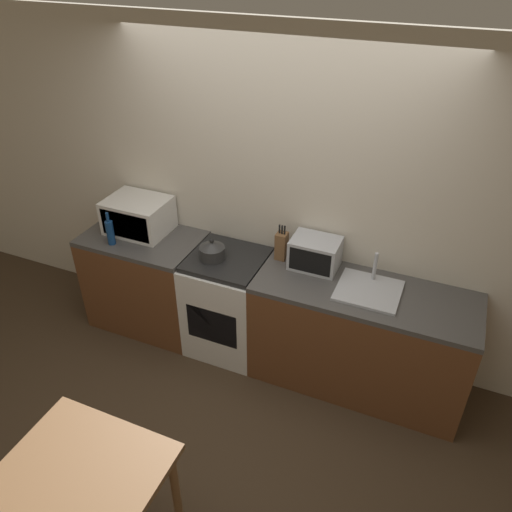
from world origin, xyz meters
TOP-DOWN VIEW (x-y plane):
  - ground_plane at (0.00, 0.00)m, footprint 16.00×16.00m
  - wall_back at (0.00, 1.22)m, footprint 10.00×0.06m
  - counter_left_run at (-1.11, 0.88)m, footprint 0.99×0.62m
  - counter_right_run at (0.80, 0.88)m, footprint 1.60×0.62m
  - stove_range at (-0.31, 0.87)m, footprint 0.61×0.62m
  - kettle at (-0.41, 0.82)m, footprint 0.20×0.20m
  - microwave at (-1.17, 0.96)m, footprint 0.51×0.40m
  - bottle at (-1.26, 0.69)m, footprint 0.06×0.06m
  - knife_block at (0.09, 1.04)m, footprint 0.08×0.09m
  - toaster_oven at (0.36, 1.03)m, footprint 0.36×0.27m
  - sink_basin at (0.82, 0.88)m, footprint 0.45×0.41m
  - dining_table at (-0.23, -1.00)m, footprint 0.83×0.70m

SIDE VIEW (x-z plane):
  - ground_plane at x=0.00m, z-range 0.00..0.00m
  - stove_range at x=-0.31m, z-range 0.00..0.90m
  - counter_right_run at x=0.80m, z-range 0.00..0.90m
  - counter_left_run at x=-1.11m, z-range 0.00..0.90m
  - dining_table at x=-0.23m, z-range 0.27..1.03m
  - sink_basin at x=0.82m, z-range 0.80..1.04m
  - kettle at x=-0.41m, z-range 0.88..1.06m
  - bottle at x=-1.26m, z-range 0.87..1.15m
  - knife_block at x=0.09m, z-range 0.87..1.16m
  - toaster_oven at x=0.36m, z-range 0.90..1.14m
  - microwave at x=-1.17m, z-range 0.90..1.19m
  - wall_back at x=0.00m, z-range 0.00..2.60m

